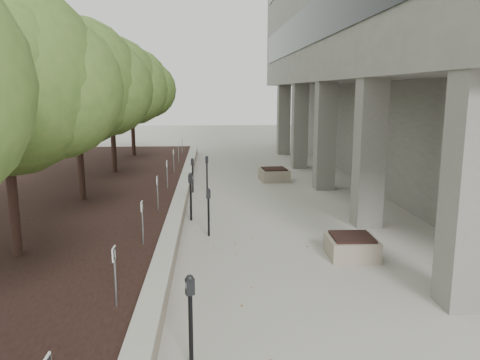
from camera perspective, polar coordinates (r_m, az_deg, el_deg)
name	(u,v)px	position (r m, az deg, el deg)	size (l,w,h in m)	color
ground	(272,342)	(7.43, 3.86, -18.91)	(90.00, 90.00, 0.00)	#ACA69E
retaining_wall	(182,195)	(15.80, -6.98, -1.86)	(0.39, 26.00, 0.50)	#A19280
planting_bed	(70,198)	(16.45, -19.87, -2.11)	(7.00, 26.00, 0.40)	black
crabapple_tree_2	(6,120)	(10.20, -26.42, 6.53)	(4.60, 4.00, 5.44)	#416225
crabapple_tree_3	(77,110)	(14.93, -19.04, 8.03)	(4.60, 4.00, 5.44)	#416225
crabapple_tree_4	(112,105)	(19.80, -15.23, 8.76)	(4.60, 4.00, 5.44)	#416225
crabapple_tree_5	(132,102)	(24.72, -12.92, 9.18)	(4.60, 4.00, 5.44)	#416225
parking_sign_2	(115,277)	(7.58, -14.83, -11.24)	(0.04, 0.22, 0.96)	black
parking_sign_3	(143,223)	(10.39, -11.68, -5.09)	(0.04, 0.22, 0.96)	black
parking_sign_4	(158,193)	(13.28, -9.91, -1.58)	(0.04, 0.22, 0.96)	black
parking_sign_5	(167,174)	(16.21, -8.78, 0.67)	(0.04, 0.22, 0.96)	black
parking_sign_6	(174,161)	(19.16, -8.00, 2.24)	(0.04, 0.22, 0.96)	black
parking_sign_7	(179,152)	(22.12, -7.43, 3.38)	(0.04, 0.22, 0.96)	black
parking_sign_8	(182,145)	(25.10, -6.99, 4.25)	(0.04, 0.22, 0.96)	black
parking_meter_1	(191,322)	(6.53, -5.97, -16.71)	(0.13, 0.09, 1.34)	black
parking_meter_2	(209,212)	(12.07, -3.81, -3.91)	(0.12, 0.09, 1.25)	black
parking_meter_3	(191,197)	(13.55, -5.95, -2.01)	(0.14, 0.10, 1.39)	black
parking_meter_4	(207,174)	(17.44, -4.01, 0.77)	(0.13, 0.09, 1.33)	black
parking_meter_5	(193,175)	(17.29, -5.73, 0.56)	(0.13, 0.09, 1.28)	black
planter_front	(352,246)	(10.96, 13.31, -7.77)	(1.06, 1.06, 0.49)	#A19280
planter_back	(274,174)	(19.60, 4.14, 0.68)	(1.13, 1.13, 0.53)	#A19280
berry_scatter	(242,238)	(12.00, 0.27, -7.04)	(3.30, 14.10, 0.02)	maroon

